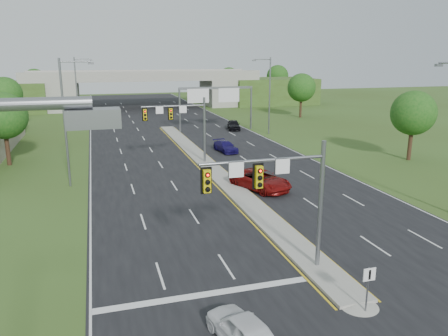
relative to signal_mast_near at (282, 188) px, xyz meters
name	(u,v)px	position (x,y,z in m)	size (l,w,h in m)	color
ground	(317,267)	(2.26, 0.07, -4.73)	(240.00, 240.00, 0.00)	#374C1B
road	(186,145)	(2.26, 35.07, -4.72)	(24.00, 160.00, 0.02)	black
median	(210,166)	(2.26, 23.07, -4.63)	(2.00, 54.00, 0.16)	gray
median_nose	(359,305)	(2.26, -3.93, -4.63)	(2.00, 2.00, 0.16)	gray
lane_markings	(192,155)	(1.66, 28.99, -4.70)	(23.72, 160.00, 0.01)	gold
signal_mast_near	(282,188)	(0.00, 0.00, 0.00)	(6.62, 0.60, 7.00)	slate
signal_mast_far	(183,120)	(0.00, 25.00, 0.00)	(6.62, 0.60, 7.00)	slate
keep_right_sign	(368,282)	(2.26, -4.45, -3.21)	(0.60, 0.13, 2.20)	slate
sign_gantry	(215,96)	(8.95, 44.99, 0.51)	(11.58, 0.44, 6.67)	slate
overpass	(145,91)	(2.26, 80.07, -1.17)	(80.00, 14.00, 8.10)	gray
lightpole_l_mid	(67,117)	(-11.03, 20.07, 1.38)	(2.85, 0.25, 11.00)	slate
lightpole_l_far	(78,89)	(-11.03, 55.07, 1.38)	(2.85, 0.25, 11.00)	slate
lightpole_r_far	(268,92)	(15.56, 40.07, 1.38)	(2.85, 0.25, 11.00)	slate
tree_l_near	(3,116)	(-17.74, 30.07, 0.45)	(4.80, 4.80, 7.60)	#382316
tree_l_mid	(5,94)	(-21.74, 55.07, 0.78)	(5.20, 5.20, 8.12)	#382316
tree_r_near	(413,113)	(24.26, 20.07, 0.45)	(4.80, 4.80, 7.60)	#382316
tree_r_mid	(301,88)	(28.26, 55.07, 0.78)	(5.20, 5.20, 8.12)	#382316
tree_back_b	(35,81)	(-21.74, 94.07, 0.78)	(5.60, 5.60, 8.32)	#382316
tree_back_c	(229,78)	(26.26, 94.07, 0.78)	(5.60, 5.60, 8.32)	#382316
tree_back_d	(277,76)	(40.26, 94.07, 1.11)	(6.00, 6.00, 8.85)	#382316
car_white	(243,329)	(-3.72, -4.99, -4.03)	(1.60, 3.97, 1.35)	silver
car_far_a	(260,180)	(4.51, 14.41, -3.88)	(2.74, 5.93, 1.65)	maroon
car_far_b	(226,147)	(6.01, 29.78, -4.07)	(1.79, 4.39, 1.28)	#140D4E
car_far_c	(234,125)	(11.93, 45.06, -3.95)	(1.78, 4.43, 1.51)	black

